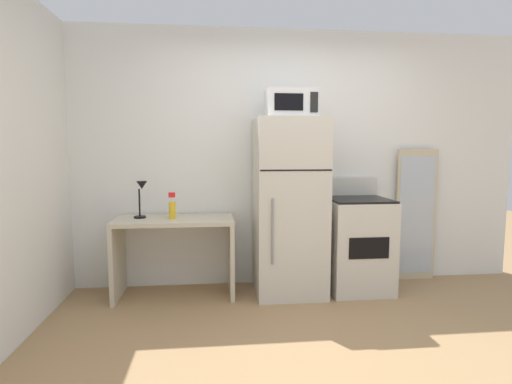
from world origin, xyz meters
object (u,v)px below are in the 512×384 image
Objects in this scene: desk at (175,242)px; spray_bottle at (172,208)px; microwave at (291,104)px; leaning_mirror at (416,215)px; desk_lamp at (141,193)px; oven_range at (357,244)px; refrigerator at (289,207)px.

spray_bottle is (-0.02, -0.03, 0.33)m from desk.
leaning_mirror is (1.43, 0.29, -1.12)m from microwave.
leaning_mirror is at bearing 5.73° from spray_bottle.
desk is 3.15× the size of desk_lamp.
spray_bottle is at bearing -116.53° from desk.
desk is 1.79m from oven_range.
refrigerator is 0.97m from microwave.
desk is at bearing 179.02° from oven_range.
microwave is 0.42× the size of oven_range.
oven_range is at bearing 0.98° from refrigerator.
microwave is at bearing -168.59° from leaning_mirror.
desk_lamp is 0.77× the size of microwave.
desk is 1.01× the size of oven_range.
refrigerator is (1.11, -0.01, -0.00)m from spray_bottle.
microwave is (1.40, -0.09, 0.83)m from desk_lamp.
desk_lamp is at bearing 174.10° from desk.
desk is 0.33m from spray_bottle.
desk_lamp is at bearing 176.12° from microwave.
spray_bottle is at bearing -12.03° from desk_lamp.
oven_range is (0.69, 0.01, -0.38)m from refrigerator.
refrigerator reaches higher than desk.
refrigerator is 0.79m from oven_range.
spray_bottle is at bearing 178.29° from microwave.
desk_lamp reaches higher than spray_bottle.
leaning_mirror reaches higher than spray_bottle.
microwave is 1.52m from oven_range.
spray_bottle is 0.23× the size of oven_range.
oven_range is (1.80, -0.00, -0.38)m from spray_bottle.
microwave is 0.33× the size of leaning_mirror.
microwave reaches higher than leaning_mirror.
desk_lamp is at bearing 176.99° from refrigerator.
desk_lamp is at bearing 178.30° from oven_range.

